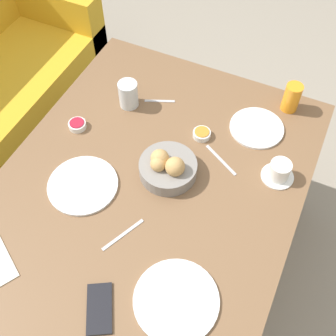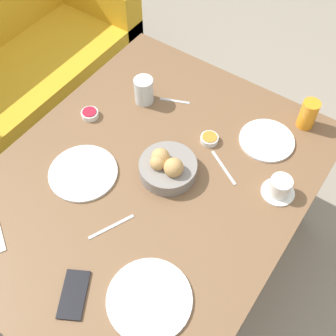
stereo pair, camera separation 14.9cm
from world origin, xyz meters
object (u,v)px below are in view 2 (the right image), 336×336
(jam_bowl_berry, at_px, (90,114))
(spoon_coffee, at_px, (175,101))
(water_tumbler, at_px, (144,90))
(plate_far_center, at_px, (83,173))
(jam_bowl_honey, at_px, (209,139))
(plate_near_right, at_px, (267,140))
(coffee_cup, at_px, (280,187))
(knife_silver, at_px, (111,227))
(fork_silver, at_px, (223,168))
(bread_basket, at_px, (167,167))
(plate_near_left, at_px, (149,299))
(juice_glass, at_px, (308,114))
(cell_phone, at_px, (74,294))

(jam_bowl_berry, bearing_deg, spoon_coffee, -41.38)
(jam_bowl_berry, bearing_deg, water_tumbler, -32.77)
(plate_far_center, relative_size, jam_bowl_honey, 3.64)
(plate_near_right, distance_m, coffee_cup, 0.23)
(plate_far_center, height_order, knife_silver, plate_far_center)
(jam_bowl_berry, bearing_deg, fork_silver, -81.49)
(plate_far_center, xyz_separation_m, jam_bowl_berry, (0.23, 0.16, 0.01))
(bread_basket, height_order, plate_near_left, bread_basket)
(jam_bowl_honey, height_order, spoon_coffee, jam_bowl_honey)
(water_tumbler, relative_size, jam_bowl_berry, 1.62)
(plate_near_left, distance_m, knife_silver, 0.28)
(water_tumbler, bearing_deg, jam_bowl_berry, 147.23)
(juice_glass, bearing_deg, plate_far_center, 140.37)
(plate_far_center, xyz_separation_m, jam_bowl_honey, (0.39, -0.29, 0.01))
(water_tumbler, bearing_deg, jam_bowl_honey, -95.65)
(spoon_coffee, bearing_deg, plate_near_right, -86.49)
(plate_far_center, distance_m, fork_silver, 0.51)
(bread_basket, distance_m, juice_glass, 0.59)
(plate_near_left, height_order, plate_near_right, same)
(plate_near_left, xyz_separation_m, knife_silver, (0.12, 0.25, -0.00))
(spoon_coffee, bearing_deg, plate_far_center, 172.13)
(fork_silver, height_order, knife_silver, same)
(water_tumbler, xyz_separation_m, jam_bowl_berry, (-0.19, 0.13, -0.04))
(juice_glass, distance_m, spoon_coffee, 0.53)
(bread_basket, relative_size, juice_glass, 1.73)
(water_tumbler, xyz_separation_m, knife_silver, (-0.53, -0.26, -0.05))
(coffee_cup, distance_m, cell_phone, 0.76)
(juice_glass, bearing_deg, jam_bowl_honey, 137.27)
(fork_silver, bearing_deg, spoon_coffee, 62.17)
(plate_near_right, bearing_deg, jam_bowl_berry, 114.20)
(plate_near_right, relative_size, jam_bowl_honey, 3.08)
(water_tumbler, distance_m, fork_silver, 0.46)
(knife_silver, relative_size, cell_phone, 0.93)
(plate_near_left, relative_size, jam_bowl_honey, 3.77)
(bread_basket, distance_m, water_tumbler, 0.38)
(spoon_coffee, bearing_deg, jam_bowl_honey, -113.83)
(water_tumbler, height_order, knife_silver, water_tumbler)
(bread_basket, relative_size, plate_near_right, 0.98)
(fork_silver, relative_size, cell_phone, 0.90)
(jam_bowl_berry, height_order, knife_silver, jam_bowl_berry)
(water_tumbler, bearing_deg, juice_glass, -67.05)
(plate_near_left, bearing_deg, coffee_cup, -14.57)
(plate_far_center, bearing_deg, coffee_cup, -61.90)
(knife_silver, distance_m, spoon_coffee, 0.62)
(plate_far_center, bearing_deg, plate_near_left, -116.54)
(plate_near_left, distance_m, plate_near_right, 0.75)
(juice_glass, xyz_separation_m, spoon_coffee, (-0.18, 0.49, -0.06))
(spoon_coffee, bearing_deg, coffee_cup, -106.48)
(juice_glass, relative_size, knife_silver, 0.77)
(bread_basket, relative_size, plate_far_center, 0.83)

